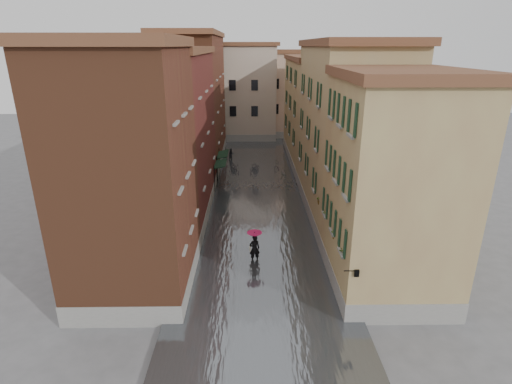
{
  "coord_description": "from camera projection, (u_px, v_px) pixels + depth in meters",
  "views": [
    {
      "loc": [
        -0.62,
        -22.23,
        13.04
      ],
      "look_at": [
        -0.22,
        5.08,
        3.0
      ],
      "focal_mm": 28.0,
      "sensor_mm": 36.0,
      "label": 1
    }
  ],
  "objects": [
    {
      "name": "building_left_far",
      "position": [
        194.0,
        102.0,
        45.39
      ],
      "size": [
        6.0,
        16.0,
        14.0
      ],
      "primitive_type": "cube",
      "color": "brown",
      "rests_on": "ground"
    },
    {
      "name": "building_left_mid",
      "position": [
        170.0,
        137.0,
        31.57
      ],
      "size": [
        6.0,
        14.0,
        12.5
      ],
      "primitive_type": "cube",
      "color": "#5A261C",
      "rests_on": "ground"
    },
    {
      "name": "building_right_far",
      "position": [
        316.0,
        113.0,
        46.01
      ],
      "size": [
        6.0,
        16.0,
        11.5
      ],
      "primitive_type": "cube",
      "color": "#93734C",
      "rests_on": "ground"
    },
    {
      "name": "building_left_near",
      "position": [
        130.0,
        177.0,
        21.16
      ],
      "size": [
        6.0,
        8.0,
        13.0
      ],
      "primitive_type": "cube",
      "color": "brown",
      "rests_on": "ground"
    },
    {
      "name": "pedestrian_far",
      "position": [
        231.0,
        155.0,
        47.88
      ],
      "size": [
        0.88,
        0.78,
        1.49
      ],
      "primitive_type": "imported",
      "rotation": [
        0.0,
        0.0,
        0.35
      ],
      "color": "black",
      "rests_on": "ground"
    },
    {
      "name": "pedestrian_main",
      "position": [
        254.0,
        244.0,
        25.2
      ],
      "size": [
        0.97,
        0.97,
        2.06
      ],
      "color": "black",
      "rests_on": "ground"
    },
    {
      "name": "window_planters",
      "position": [
        331.0,
        218.0,
        23.41
      ],
      "size": [
        0.59,
        8.13,
        0.84
      ],
      "color": "brown",
      "rests_on": "ground"
    },
    {
      "name": "building_end_pink",
      "position": [
        293.0,
        95.0,
        60.92
      ],
      "size": [
        10.0,
        9.0,
        12.0
      ],
      "primitive_type": "cube",
      "color": "tan",
      "rests_on": "ground"
    },
    {
      "name": "wall_lantern",
      "position": [
        356.0,
        273.0,
        18.76
      ],
      "size": [
        0.71,
        0.22,
        0.35
      ],
      "color": "black",
      "rests_on": "ground"
    },
    {
      "name": "awning_far",
      "position": [
        223.0,
        155.0,
        41.04
      ],
      "size": [
        1.09,
        3.08,
        2.8
      ],
      "color": "black",
      "rests_on": "ground"
    },
    {
      "name": "building_right_near",
      "position": [
        391.0,
        189.0,
        21.61
      ],
      "size": [
        6.0,
        8.0,
        11.5
      ],
      "primitive_type": "cube",
      "color": "#93734C",
      "rests_on": "ground"
    },
    {
      "name": "building_end_cream",
      "position": [
        234.0,
        93.0,
        58.75
      ],
      "size": [
        12.0,
        9.0,
        13.0
      ],
      "primitive_type": "cube",
      "color": "#B1A38D",
      "rests_on": "ground"
    },
    {
      "name": "awning_near",
      "position": [
        220.0,
        164.0,
        37.78
      ],
      "size": [
        1.09,
        2.89,
        2.8
      ],
      "color": "black",
      "rests_on": "ground"
    },
    {
      "name": "building_right_mid",
      "position": [
        346.0,
        133.0,
        31.67
      ],
      "size": [
        6.0,
        14.0,
        13.0
      ],
      "primitive_type": "cube",
      "color": "#9A885D",
      "rests_on": "ground"
    },
    {
      "name": "ground",
      "position": [
        261.0,
        264.0,
        25.37
      ],
      "size": [
        120.0,
        120.0,
        0.0
      ],
      "primitive_type": "plane",
      "color": "#565658",
      "rests_on": "ground"
    },
    {
      "name": "floodwater",
      "position": [
        257.0,
        192.0,
        37.54
      ],
      "size": [
        10.0,
        60.0,
        0.2
      ],
      "primitive_type": "cube",
      "color": "#51555A",
      "rests_on": "ground"
    }
  ]
}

